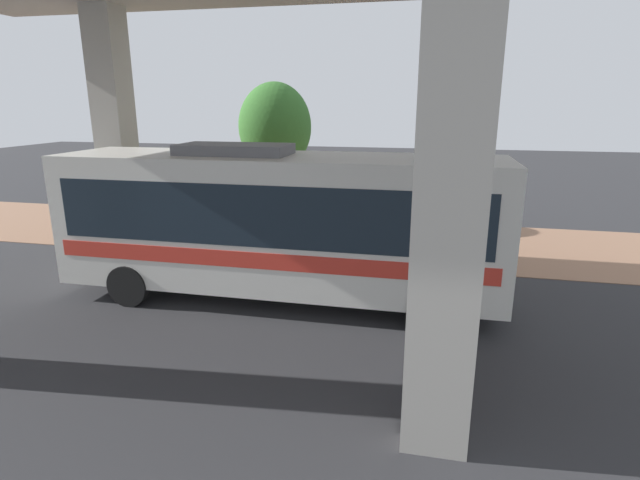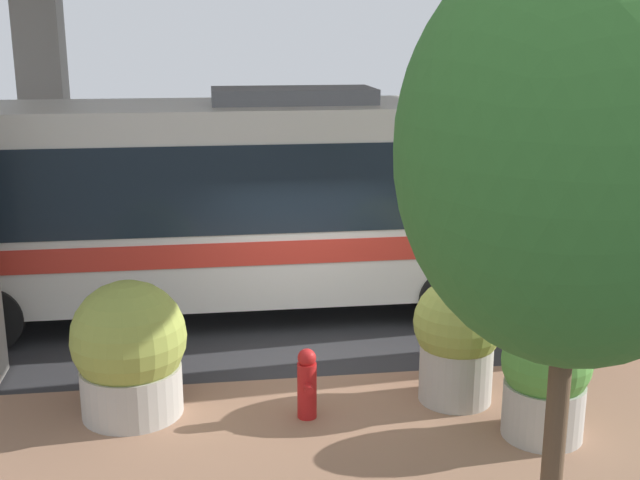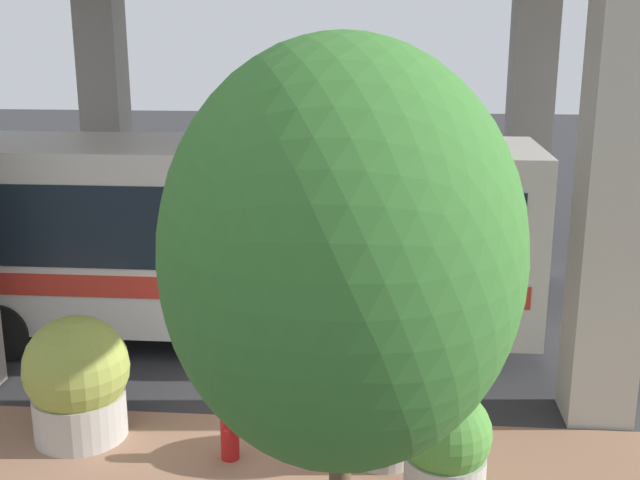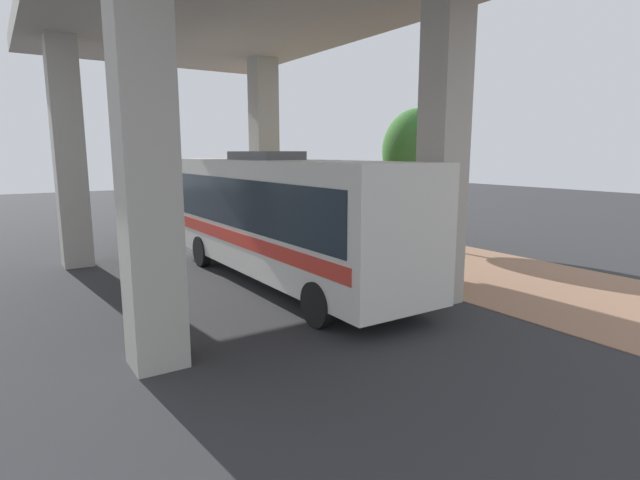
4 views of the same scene
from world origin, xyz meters
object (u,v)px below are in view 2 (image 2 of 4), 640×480
at_px(bus, 231,195).
at_px(planter_back, 130,351).
at_px(planter_middle, 546,378).
at_px(fire_hydrant, 307,384).
at_px(planter_front, 457,339).
at_px(street_tree_near, 578,151).

xyz_separation_m(bus, planter_back, (-3.61, 1.38, -1.19)).
bearing_deg(planter_middle, fire_hydrant, 72.63).
distance_m(bus, planter_back, 4.05).
relative_size(planter_middle, planter_back, 0.86).
relative_size(planter_front, planter_back, 0.95).
xyz_separation_m(bus, fire_hydrant, (-4.03, -0.75, -1.57)).
bearing_deg(planter_back, street_tree_near, -135.34).
height_order(planter_front, planter_middle, planter_front).
bearing_deg(planter_back, fire_hydrant, -100.94).
bearing_deg(bus, planter_back, 159.06).
distance_m(bus, planter_middle, 6.09).
distance_m(bus, street_tree_near, 7.97).
bearing_deg(street_tree_near, planter_back, 44.66).
xyz_separation_m(bus, planter_middle, (-4.86, -3.43, -1.28)).
bearing_deg(street_tree_near, fire_hydrant, 25.56).
xyz_separation_m(fire_hydrant, street_tree_near, (-3.38, -1.62, 3.31)).
xyz_separation_m(planter_front, planter_middle, (-1.06, -0.73, -0.11)).
xyz_separation_m(fire_hydrant, planter_back, (0.41, 2.13, 0.38)).
bearing_deg(planter_front, fire_hydrant, 96.51).
bearing_deg(planter_back, planter_front, -92.66).
bearing_deg(bus, fire_hydrant, -169.47).
relative_size(fire_hydrant, planter_front, 0.56).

